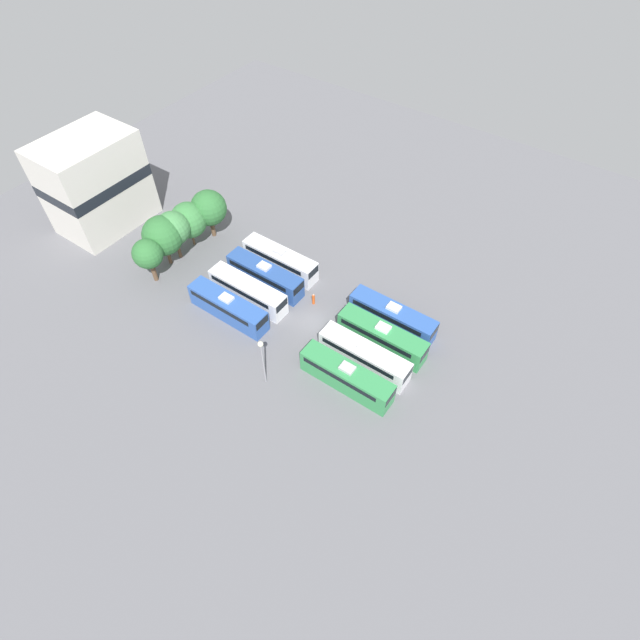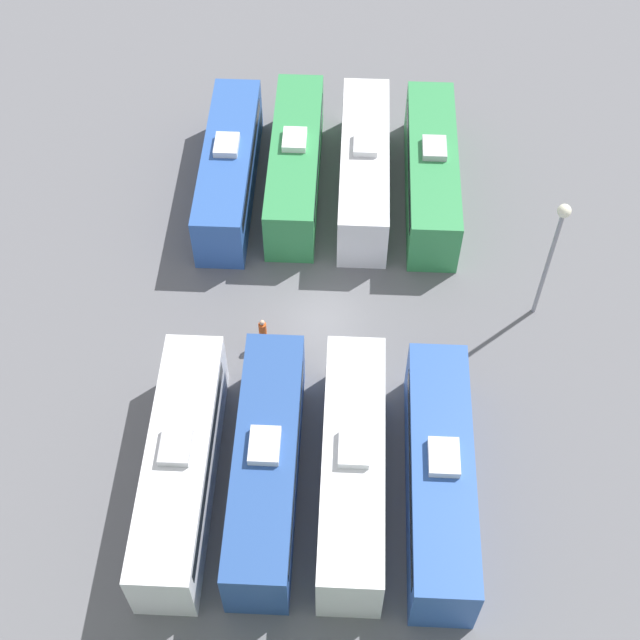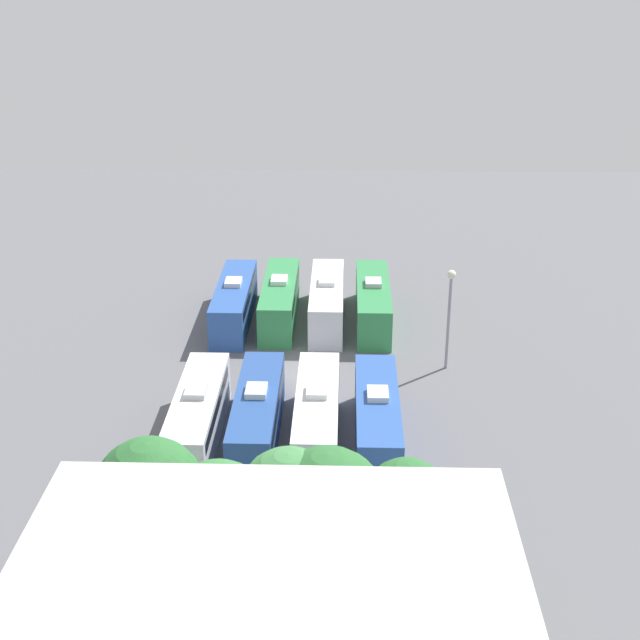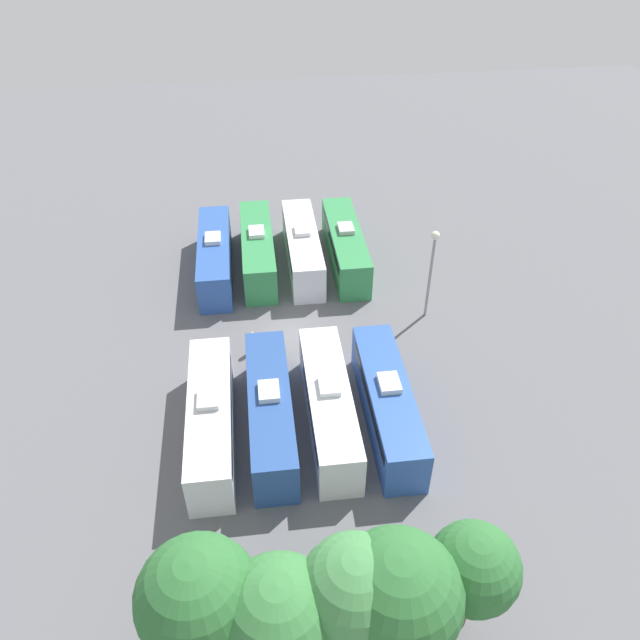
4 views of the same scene
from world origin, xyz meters
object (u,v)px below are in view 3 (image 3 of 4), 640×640
(bus_0, at_px, (373,302))
(bus_2, at_px, (280,299))
(tree_1, at_px, (327,508))
(tree_2, at_px, (289,500))
(bus_7, at_px, (197,415))
(bus_3, at_px, (234,301))
(light_pole, at_px, (450,302))
(bus_6, at_px, (257,415))
(worker_person, at_px, (256,372))
(bus_1, at_px, (327,301))
(bus_4, at_px, (377,418))
(bus_5, at_px, (317,415))
(tree_3, at_px, (218,517))
(tree_4, at_px, (149,494))
(tree_0, at_px, (406,503))

(bus_0, height_order, bus_2, same)
(tree_1, distance_m, tree_2, 1.68)
(bus_2, distance_m, bus_7, 18.15)
(bus_0, xyz_separation_m, bus_7, (10.56, 17.50, 0.00))
(bus_3, distance_m, light_pole, 17.24)
(tree_2, bearing_deg, bus_6, -78.38)
(bus_3, bearing_deg, bus_7, 89.71)
(worker_person, bearing_deg, bus_1, -113.47)
(bus_4, distance_m, light_pole, 11.53)
(bus_7, bearing_deg, tree_1, 120.64)
(bus_5, xyz_separation_m, tree_3, (3.79, 13.44, 2.60))
(bus_6, height_order, bus_7, same)
(bus_6, bearing_deg, tree_2, 101.62)
(bus_2, bearing_deg, light_pole, 146.30)
(light_pole, height_order, tree_2, tree_2)
(bus_5, relative_size, tree_1, 1.47)
(tree_4, bearing_deg, tree_1, 173.82)
(bus_1, relative_size, bus_6, 1.00)
(bus_5, xyz_separation_m, light_pole, (-8.46, -9.67, 3.20))
(tree_4, bearing_deg, bus_6, -105.38)
(bus_6, bearing_deg, bus_4, 178.41)
(bus_1, distance_m, tree_2, 30.69)
(tree_1, xyz_separation_m, tree_4, (7.77, -0.84, -0.00))
(bus_2, xyz_separation_m, bus_7, (3.49, 17.81, 0.00))
(bus_4, height_order, tree_0, tree_0)
(bus_6, relative_size, tree_1, 1.47)
(bus_0, height_order, tree_4, tree_4)
(bus_3, relative_size, tree_4, 1.50)
(bus_4, distance_m, tree_3, 15.30)
(worker_person, bearing_deg, tree_4, 82.35)
(worker_person, bearing_deg, light_pole, -168.82)
(bus_0, relative_size, bus_3, 1.00)
(bus_0, distance_m, bus_3, 10.47)
(bus_7, height_order, tree_4, tree_4)
(tree_1, bearing_deg, worker_person, -75.96)
(tree_0, height_order, tree_1, tree_1)
(bus_1, xyz_separation_m, tree_3, (3.98, 30.83, 2.60))
(worker_person, bearing_deg, tree_3, 91.29)
(bus_4, relative_size, tree_2, 1.50)
(bus_4, bearing_deg, bus_6, -1.59)
(tree_0, bearing_deg, bus_2, -75.65)
(tree_3, height_order, tree_4, tree_4)
(tree_0, height_order, tree_3, tree_3)
(bus_2, xyz_separation_m, light_pole, (-11.86, 7.91, 3.20))
(tree_2, bearing_deg, tree_1, 171.61)
(bus_6, bearing_deg, bus_5, -179.57)
(bus_0, bearing_deg, bus_7, 58.91)
(bus_2, xyz_separation_m, tree_4, (3.49, 30.09, 3.11))
(tree_1, height_order, tree_3, tree_1)
(bus_1, relative_size, bus_3, 1.00)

